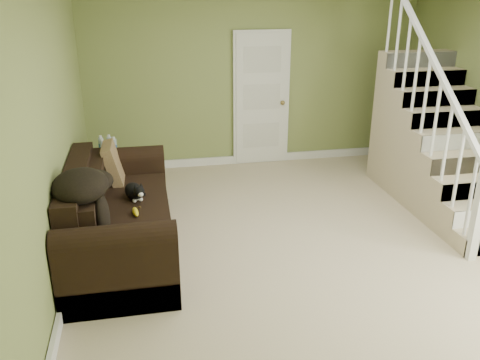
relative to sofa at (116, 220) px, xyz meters
name	(u,v)px	position (x,y,z in m)	size (l,w,h in m)	color
floor	(308,244)	(2.02, -0.25, -0.36)	(5.00, 5.50, 0.01)	#CBB793
wall_back	(254,79)	(2.02, 2.50, 0.94)	(5.00, 0.04, 2.60)	olive
wall_left	(52,143)	(-0.48, -0.25, 0.94)	(0.04, 5.50, 2.60)	olive
baseboard_back	(254,158)	(2.02, 2.47, -0.30)	(5.00, 0.04, 0.12)	white
baseboard_left	(72,261)	(-0.45, -0.25, -0.30)	(0.04, 5.50, 0.12)	white
door	(261,99)	(2.12, 2.45, 0.65)	(0.86, 0.12, 2.02)	white
staircase	(435,150)	(4.02, 0.71, 0.28)	(1.00, 2.51, 2.82)	#CBB793
sofa	(116,220)	(0.00, 0.00, 0.00)	(1.03, 2.38, 0.94)	black
side_table	(112,173)	(-0.11, 1.57, -0.06)	(0.51, 0.51, 0.80)	black
cat	(134,192)	(0.20, 0.15, 0.24)	(0.30, 0.47, 0.23)	black
banana	(135,212)	(0.21, -0.23, 0.18)	(0.06, 0.20, 0.06)	yellow
throw_pillow	(113,164)	(-0.02, 0.76, 0.36)	(0.12, 0.47, 0.47)	#4C361E
throw_blanket	(80,186)	(-0.24, -0.52, 0.62)	(0.49, 0.65, 0.27)	black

